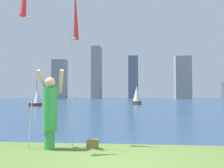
{
  "coord_description": "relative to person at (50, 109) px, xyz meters",
  "views": [
    {
      "loc": [
        0.28,
        -5.09,
        1.36
      ],
      "look_at": [
        -1.95,
        17.45,
        2.37
      ],
      "focal_mm": 40.91,
      "sensor_mm": 36.0,
      "label": 1
    }
  ],
  "objects": [
    {
      "name": "skyline_tower_0",
      "position": [
        -30.97,
        100.07,
        7.32
      ],
      "size": [
        5.83,
        4.83,
        16.63
      ],
      "color": "gray",
      "rests_on": "ground"
    },
    {
      "name": "skyline_tower_2",
      "position": [
        0.61,
        98.43,
        7.73
      ],
      "size": [
        3.97,
        5.07,
        17.46
      ],
      "color": "slate",
      "rests_on": "ground"
    },
    {
      "name": "skyline_tower_1",
      "position": [
        -15.04,
        101.2,
        10.02
      ],
      "size": [
        3.68,
        7.65,
        22.04
      ],
      "color": "gray",
      "rests_on": "ground"
    },
    {
      "name": "ground",
      "position": [
        1.94,
        49.72,
        -1.06
      ],
      "size": [
        120.0,
        138.0,
        0.12
      ],
      "color": "#4C662D"
    },
    {
      "name": "sailboat_5",
      "position": [
        2.15,
        31.64,
        0.28
      ],
      "size": [
        1.4,
        2.33,
        3.61
      ],
      "color": "brown",
      "rests_on": "ground"
    },
    {
      "name": "bag",
      "position": [
        1.07,
        0.18,
        -0.88
      ],
      "size": [
        0.29,
        0.16,
        0.23
      ],
      "color": "olive",
      "rests_on": "ground"
    },
    {
      "name": "kite_flag_right",
      "position": [
        0.51,
        0.53,
        2.58
      ],
      "size": [
        0.16,
        0.71,
        4.44
      ],
      "color": "#B2B2B7",
      "rests_on": "ground"
    },
    {
      "name": "skyline_tower_3",
      "position": [
        20.2,
        96.68,
        7.38
      ],
      "size": [
        6.17,
        5.31,
        16.76
      ],
      "color": "gray",
      "rests_on": "ground"
    },
    {
      "name": "person",
      "position": [
        0.0,
        0.0,
        0.0
      ],
      "size": [
        0.74,
        0.55,
        2.03
      ],
      "rotation": [
        0.0,
        0.0,
        -0.28
      ],
      "color": "green",
      "rests_on": "ground"
    },
    {
      "name": "sailboat_3",
      "position": [
        -10.41,
        24.95,
        0.18
      ],
      "size": [
        1.91,
        1.11,
        3.37
      ],
      "color": "maroon",
      "rests_on": "ground"
    }
  ]
}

